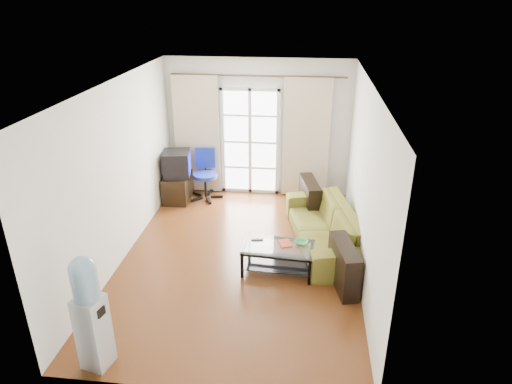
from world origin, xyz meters
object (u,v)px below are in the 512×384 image
sofa (324,227)px  tv_stand (178,187)px  water_cooler (90,311)px  coffee_table (278,255)px  crt_tv (176,164)px  task_chair (206,184)px

sofa → tv_stand: bearing=-129.1°
tv_stand → water_cooler: bearing=-88.1°
coffee_table → crt_tv: bearing=133.6°
task_chair → water_cooler: bearing=-101.4°
sofa → coffee_table: bearing=-51.4°
sofa → water_cooler: water_cooler is taller
tv_stand → crt_tv: size_ratio=1.18×
sofa → crt_tv: crt_tv is taller
coffee_table → task_chair: (-1.62, 2.44, 0.02)m
tv_stand → task_chair: bearing=15.4°
coffee_table → task_chair: size_ratio=1.09×
coffee_table → task_chair: 2.93m
sofa → crt_tv: 3.20m
coffee_table → water_cooler: (-1.87, -2.07, 0.46)m
tv_stand → task_chair: (0.53, 0.16, 0.03)m
coffee_table → crt_tv: (-2.15, 2.26, 0.50)m
crt_tv → water_cooler: 4.35m
tv_stand → water_cooler: water_cooler is taller
water_cooler → coffee_table: bearing=61.3°
sofa → crt_tv: bearing=-128.9°
coffee_table → tv_stand: tv_stand is taller
task_chair → coffee_table: bearing=-64.6°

